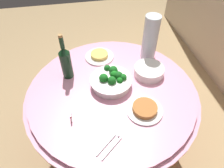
# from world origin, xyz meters

# --- Properties ---
(ground_plane) EXTENTS (6.00, 6.00, 0.00)m
(ground_plane) POSITION_xyz_m (0.00, 0.00, 0.00)
(ground_plane) COLOR tan
(buffet_table) EXTENTS (1.16, 1.16, 0.74)m
(buffet_table) POSITION_xyz_m (0.00, 0.00, 0.38)
(buffet_table) COLOR maroon
(buffet_table) RESTS_ON ground_plane
(broccoli_bowl) EXTENTS (0.28, 0.28, 0.11)m
(broccoli_bowl) POSITION_xyz_m (-0.04, 0.01, 0.78)
(broccoli_bowl) COLOR white
(broccoli_bowl) RESTS_ON buffet_table
(plate_stack) EXTENTS (0.21, 0.21, 0.06)m
(plate_stack) POSITION_xyz_m (-0.10, 0.28, 0.77)
(plate_stack) COLOR white
(plate_stack) RESTS_ON buffet_table
(wine_bottle) EXTENTS (0.07, 0.07, 0.34)m
(wine_bottle) POSITION_xyz_m (-0.18, -0.28, 0.87)
(wine_bottle) COLOR #12341B
(wine_bottle) RESTS_ON buffet_table
(decorative_fruit_vase) EXTENTS (0.11, 0.11, 0.34)m
(decorative_fruit_vase) POSITION_xyz_m (-0.29, 0.34, 0.90)
(decorative_fruit_vase) COLOR silver
(decorative_fruit_vase) RESTS_ON buffet_table
(serving_tongs) EXTENTS (0.14, 0.15, 0.01)m
(serving_tongs) POSITION_xyz_m (0.40, -0.09, 0.74)
(serving_tongs) COLOR silver
(serving_tongs) RESTS_ON buffet_table
(food_plate_peanuts) EXTENTS (0.22, 0.22, 0.04)m
(food_plate_peanuts) POSITION_xyz_m (0.21, 0.16, 0.76)
(food_plate_peanuts) COLOR white
(food_plate_peanuts) RESTS_ON buffet_table
(food_plate_noodles) EXTENTS (0.22, 0.22, 0.04)m
(food_plate_noodles) POSITION_xyz_m (-0.35, -0.03, 0.75)
(food_plate_noodles) COLOR white
(food_plate_noodles) RESTS_ON buffet_table
(label_placard_front) EXTENTS (0.05, 0.01, 0.05)m
(label_placard_front) POSITION_xyz_m (0.18, -0.28, 0.77)
(label_placard_front) COLOR white
(label_placard_front) RESTS_ON buffet_table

